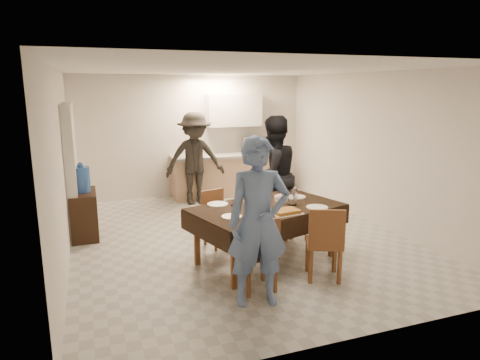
% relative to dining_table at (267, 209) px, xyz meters
% --- Properties ---
extents(floor, '(5.00, 6.00, 0.02)m').
position_rel_dining_table_xyz_m(floor, '(-0.07, 0.98, -0.74)').
color(floor, beige).
rests_on(floor, ground).
extents(ceiling, '(5.00, 6.00, 0.02)m').
position_rel_dining_table_xyz_m(ceiling, '(-0.07, 0.98, 1.86)').
color(ceiling, white).
rests_on(ceiling, wall_back).
extents(wall_back, '(5.00, 0.02, 2.60)m').
position_rel_dining_table_xyz_m(wall_back, '(-0.07, 3.98, 0.56)').
color(wall_back, silver).
rests_on(wall_back, floor).
extents(wall_front, '(5.00, 0.02, 2.60)m').
position_rel_dining_table_xyz_m(wall_front, '(-0.07, -2.02, 0.56)').
color(wall_front, silver).
rests_on(wall_front, floor).
extents(wall_left, '(0.02, 6.00, 2.60)m').
position_rel_dining_table_xyz_m(wall_left, '(-2.57, 0.98, 0.56)').
color(wall_left, silver).
rests_on(wall_left, floor).
extents(wall_right, '(0.02, 6.00, 2.60)m').
position_rel_dining_table_xyz_m(wall_right, '(2.43, 0.98, 0.56)').
color(wall_right, silver).
rests_on(wall_right, floor).
extents(stub_partition, '(0.15, 1.40, 2.10)m').
position_rel_dining_table_xyz_m(stub_partition, '(-2.49, 2.18, 0.31)').
color(stub_partition, beige).
rests_on(stub_partition, floor).
extents(kitchen_base_cabinet, '(2.20, 0.60, 0.86)m').
position_rel_dining_table_xyz_m(kitchen_base_cabinet, '(0.53, 3.66, -0.31)').
color(kitchen_base_cabinet, tan).
rests_on(kitchen_base_cabinet, floor).
extents(kitchen_worktop, '(2.24, 0.64, 0.05)m').
position_rel_dining_table_xyz_m(kitchen_worktop, '(0.53, 3.66, 0.15)').
color(kitchen_worktop, '#9B9B97').
rests_on(kitchen_worktop, kitchen_base_cabinet).
extents(upper_cabinet, '(1.20, 0.34, 0.70)m').
position_rel_dining_table_xyz_m(upper_cabinet, '(0.83, 3.80, 1.11)').
color(upper_cabinet, white).
rests_on(upper_cabinet, wall_back).
extents(dining_table, '(2.22, 1.66, 0.77)m').
position_rel_dining_table_xyz_m(dining_table, '(0.00, 0.00, 0.00)').
color(dining_table, black).
rests_on(dining_table, floor).
extents(chair_near_left, '(0.43, 0.43, 0.49)m').
position_rel_dining_table_xyz_m(chair_near_left, '(-0.45, -0.84, -0.18)').
color(chair_near_left, brown).
rests_on(chair_near_left, floor).
extents(chair_near_right, '(0.56, 0.57, 0.51)m').
position_rel_dining_table_xyz_m(chair_near_right, '(0.45, -0.84, -0.16)').
color(chair_near_right, brown).
rests_on(chair_near_right, floor).
extents(chair_far_left, '(0.47, 0.47, 0.45)m').
position_rel_dining_table_xyz_m(chair_far_left, '(-0.45, 0.67, -0.22)').
color(chair_far_left, brown).
rests_on(chair_far_left, floor).
extents(chair_far_right, '(0.44, 0.44, 0.46)m').
position_rel_dining_table_xyz_m(chair_far_right, '(0.45, 0.67, -0.22)').
color(chair_far_right, brown).
rests_on(chair_far_right, floor).
extents(console, '(0.40, 0.80, 0.74)m').
position_rel_dining_table_xyz_m(console, '(-2.35, 1.85, -0.37)').
color(console, black).
rests_on(console, floor).
extents(water_jug, '(0.26, 0.26, 0.39)m').
position_rel_dining_table_xyz_m(water_jug, '(-2.35, 1.85, 0.20)').
color(water_jug, blue).
rests_on(water_jug, console).
extents(wine_bottle, '(0.07, 0.07, 0.29)m').
position_rel_dining_table_xyz_m(wine_bottle, '(-0.05, 0.05, 0.18)').
color(wine_bottle, black).
rests_on(wine_bottle, dining_table).
extents(water_pitcher, '(0.13, 0.13, 0.19)m').
position_rel_dining_table_xyz_m(water_pitcher, '(0.35, -0.05, 0.13)').
color(water_pitcher, white).
rests_on(water_pitcher, dining_table).
extents(savoury_tart, '(0.42, 0.34, 0.05)m').
position_rel_dining_table_xyz_m(savoury_tart, '(0.10, -0.38, 0.06)').
color(savoury_tart, '#AD7932').
rests_on(savoury_tart, dining_table).
extents(salad_bowl, '(0.20, 0.20, 0.08)m').
position_rel_dining_table_xyz_m(salad_bowl, '(0.30, 0.18, 0.07)').
color(salad_bowl, white).
rests_on(salad_bowl, dining_table).
extents(mushroom_dish, '(0.18, 0.18, 0.03)m').
position_rel_dining_table_xyz_m(mushroom_dish, '(-0.05, 0.28, 0.05)').
color(mushroom_dish, white).
rests_on(mushroom_dish, dining_table).
extents(wine_glass_a, '(0.09, 0.09, 0.20)m').
position_rel_dining_table_xyz_m(wine_glass_a, '(-0.55, -0.25, 0.14)').
color(wine_glass_a, white).
rests_on(wine_glass_a, dining_table).
extents(wine_glass_b, '(0.08, 0.08, 0.17)m').
position_rel_dining_table_xyz_m(wine_glass_b, '(0.55, 0.25, 0.12)').
color(wine_glass_b, white).
rests_on(wine_glass_b, dining_table).
extents(wine_glass_c, '(0.09, 0.09, 0.19)m').
position_rel_dining_table_xyz_m(wine_glass_c, '(-0.20, 0.30, 0.13)').
color(wine_glass_c, white).
rests_on(wine_glass_c, dining_table).
extents(plate_near_left, '(0.25, 0.25, 0.01)m').
position_rel_dining_table_xyz_m(plate_near_left, '(-0.60, -0.30, 0.04)').
color(plate_near_left, white).
rests_on(plate_near_left, dining_table).
extents(plate_near_right, '(0.29, 0.29, 0.02)m').
position_rel_dining_table_xyz_m(plate_near_right, '(0.60, -0.30, 0.04)').
color(plate_near_right, white).
rests_on(plate_near_right, dining_table).
extents(plate_far_left, '(0.29, 0.29, 0.02)m').
position_rel_dining_table_xyz_m(plate_far_left, '(-0.60, 0.30, 0.04)').
color(plate_far_left, white).
rests_on(plate_far_left, dining_table).
extents(plate_far_right, '(0.27, 0.27, 0.02)m').
position_rel_dining_table_xyz_m(plate_far_right, '(0.60, 0.30, 0.04)').
color(plate_far_right, white).
rests_on(plate_far_right, dining_table).
extents(microwave, '(0.60, 0.41, 0.33)m').
position_rel_dining_table_xyz_m(microwave, '(1.35, 3.66, 0.34)').
color(microwave, white).
rests_on(microwave, kitchen_worktop).
extents(person_near, '(0.74, 0.55, 1.86)m').
position_rel_dining_table_xyz_m(person_near, '(-0.55, -1.05, 0.19)').
color(person_near, '#5D79AC').
rests_on(person_near, floor).
extents(person_far, '(1.08, 0.93, 1.91)m').
position_rel_dining_table_xyz_m(person_far, '(0.55, 1.05, 0.22)').
color(person_far, black).
rests_on(person_far, floor).
extents(person_kitchen, '(1.20, 0.69, 1.86)m').
position_rel_dining_table_xyz_m(person_kitchen, '(-0.20, 3.21, 0.19)').
color(person_kitchen, black).
rests_on(person_kitchen, floor).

